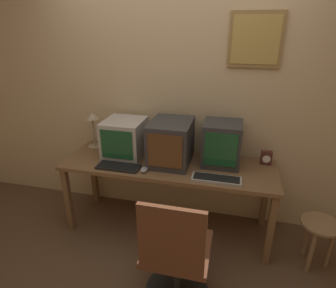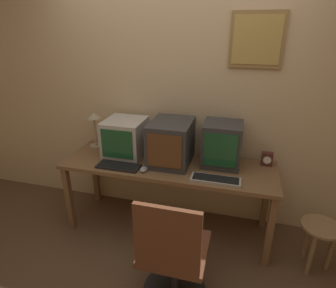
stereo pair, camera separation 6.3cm
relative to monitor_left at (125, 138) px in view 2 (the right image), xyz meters
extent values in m
plane|color=brown|center=(0.47, -0.87, -0.93)|extent=(14.00, 14.00, 0.00)
cube|color=#D1B284|center=(0.47, 0.28, 0.37)|extent=(8.00, 0.05, 2.60)
cube|color=olive|center=(1.16, 0.24, 0.92)|extent=(0.45, 0.02, 0.46)
cube|color=#B79347|center=(1.16, 0.23, 0.92)|extent=(0.40, 0.01, 0.40)
cube|color=brown|center=(0.47, -0.09, -0.20)|extent=(2.02, 0.64, 0.04)
cube|color=brown|center=(-0.49, -0.36, -0.57)|extent=(0.06, 0.06, 0.71)
cube|color=brown|center=(1.43, -0.36, -0.57)|extent=(0.06, 0.06, 0.71)
cube|color=brown|center=(-0.49, 0.18, -0.57)|extent=(0.06, 0.06, 0.71)
cube|color=brown|center=(1.43, 0.18, -0.57)|extent=(0.06, 0.06, 0.71)
cube|color=#B7B2A8|center=(0.00, 0.00, 0.00)|extent=(0.38, 0.40, 0.37)
cube|color=#194C28|center=(0.00, -0.20, 0.01)|extent=(0.31, 0.01, 0.28)
cube|color=#333333|center=(0.49, -0.04, 0.02)|extent=(0.38, 0.47, 0.41)
cube|color=#563319|center=(0.49, -0.28, 0.03)|extent=(0.31, 0.01, 0.31)
cube|color=#333333|center=(0.95, 0.04, 0.02)|extent=(0.35, 0.34, 0.41)
cube|color=#194C28|center=(0.95, -0.14, 0.03)|extent=(0.29, 0.01, 0.31)
cube|color=black|center=(0.04, -0.28, -0.17)|extent=(0.40, 0.16, 0.02)
cube|color=black|center=(0.04, -0.28, -0.16)|extent=(0.37, 0.13, 0.00)
cube|color=#A8A399|center=(0.94, -0.30, -0.17)|extent=(0.42, 0.14, 0.02)
cube|color=black|center=(0.94, -0.30, -0.16)|extent=(0.39, 0.12, 0.00)
ellipsoid|color=gray|center=(0.29, -0.30, -0.17)|extent=(0.06, 0.10, 0.04)
cube|color=#4C231E|center=(1.37, 0.12, -0.12)|extent=(0.10, 0.05, 0.13)
cylinder|color=white|center=(1.37, 0.09, -0.12)|extent=(0.07, 0.01, 0.07)
cylinder|color=tan|center=(-0.40, 0.11, -0.18)|extent=(0.15, 0.15, 0.02)
cylinder|color=tan|center=(-0.40, 0.11, -0.01)|extent=(0.02, 0.02, 0.32)
cone|color=tan|center=(-0.40, 0.11, 0.17)|extent=(0.14, 0.14, 0.06)
cylinder|color=#282828|center=(0.72, -0.85, -0.70)|extent=(0.06, 0.06, 0.40)
cube|color=brown|center=(0.72, -0.85, -0.48)|extent=(0.48, 0.48, 0.04)
cube|color=brown|center=(0.72, -1.07, -0.22)|extent=(0.44, 0.04, 0.50)
cylinder|color=#8E6B47|center=(1.83, -0.28, -0.49)|extent=(0.32, 0.32, 0.02)
cylinder|color=#8E6B47|center=(1.95, -0.28, -0.72)|extent=(0.04, 0.04, 0.43)
cylinder|color=#8E6B47|center=(1.78, -0.19, -0.72)|extent=(0.04, 0.04, 0.43)
cylinder|color=#8E6B47|center=(1.78, -0.38, -0.72)|extent=(0.04, 0.04, 0.43)
camera|label=1|loc=(1.03, -2.43, 1.04)|focal=30.00mm
camera|label=2|loc=(1.10, -2.41, 1.04)|focal=30.00mm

